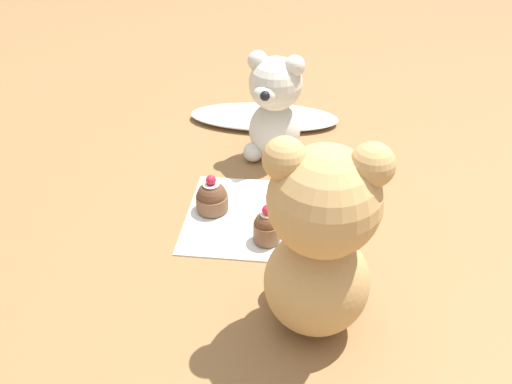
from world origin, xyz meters
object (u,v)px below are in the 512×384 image
teddy_bear_tan (320,242)px  cupcake_near_tan_bear (267,226)px  teddy_bear_cream (274,108)px  cupcake_near_cream_bear (212,198)px

teddy_bear_tan → cupcake_near_tan_bear: size_ratio=4.15×
teddy_bear_cream → cupcake_near_tan_bear: (0.01, -0.28, -0.08)m
teddy_bear_cream → teddy_bear_tan: teddy_bear_tan is taller
teddy_bear_cream → cupcake_near_cream_bear: 0.24m
cupcake_near_cream_bear → cupcake_near_tan_bear: same height
cupcake_near_tan_bear → cupcake_near_cream_bear: bearing=144.6°
teddy_bear_tan → cupcake_near_cream_bear: teddy_bear_tan is taller
teddy_bear_cream → cupcake_near_cream_bear: size_ratio=3.20×
teddy_bear_cream → cupcake_near_cream_bear: bearing=-100.5°
teddy_bear_cream → cupcake_near_cream_bear: (-0.10, -0.20, -0.08)m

